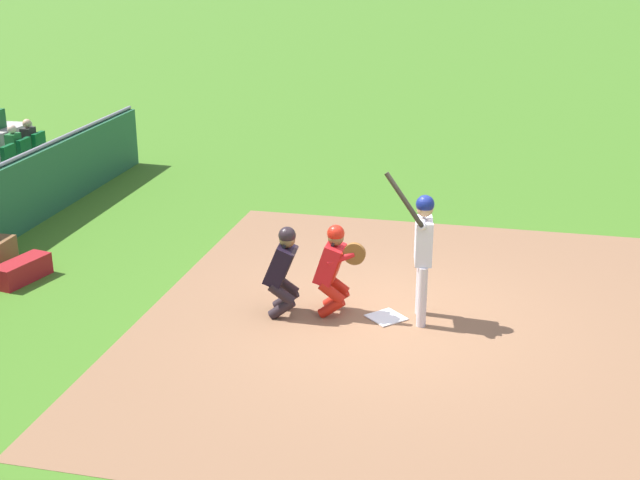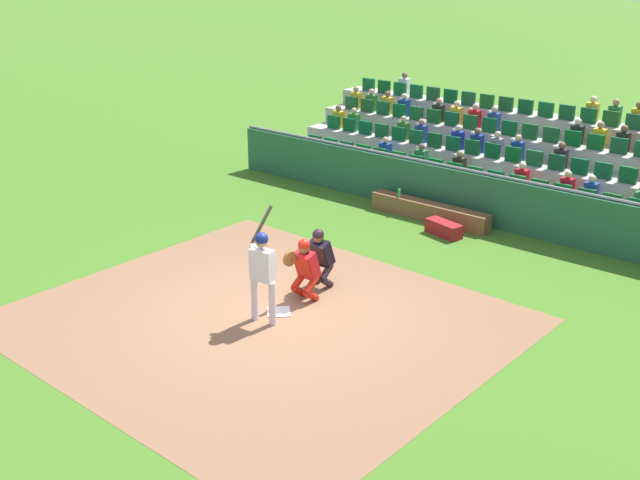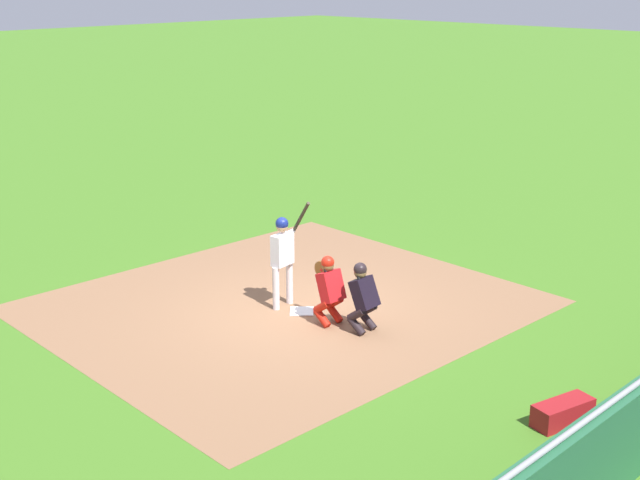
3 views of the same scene
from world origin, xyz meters
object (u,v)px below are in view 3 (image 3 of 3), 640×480
object	(u,v)px
home_plate_marker	(302,311)
home_plate_umpire	(363,294)
batter_at_plate	(283,252)
catcher_crouching	(329,286)
dugout_bench	(639,406)
equipment_duffel_bag	(563,412)

from	to	relation	value
home_plate_marker	home_plate_umpire	distance (m)	1.58
home_plate_umpire	batter_at_plate	bearing A→B (deg)	95.44
catcher_crouching	dugout_bench	world-z (taller)	catcher_crouching
batter_at_plate	dugout_bench	world-z (taller)	batter_at_plate
batter_at_plate	dugout_bench	xyz separation A→B (m)	(0.65, -6.76, -0.88)
home_plate_umpire	dugout_bench	world-z (taller)	home_plate_umpire
batter_at_plate	dugout_bench	size ratio (longest dim) A/B	0.65
batter_at_plate	dugout_bench	bearing A→B (deg)	-84.51
home_plate_umpire	dugout_bench	distance (m)	4.95
catcher_crouching	home_plate_marker	bearing A→B (deg)	88.08
home_plate_marker	catcher_crouching	size ratio (longest dim) A/B	0.34
dugout_bench	home_plate_umpire	bearing A→B (deg)	95.51
home_plate_marker	home_plate_umpire	bearing A→B (deg)	-84.42
batter_at_plate	catcher_crouching	distance (m)	1.25
dugout_bench	equipment_duffel_bag	xyz separation A→B (m)	(-0.85, 0.72, -0.05)
equipment_duffel_bag	catcher_crouching	bearing A→B (deg)	101.10
home_plate_marker	dugout_bench	size ratio (longest dim) A/B	0.13
batter_at_plate	catcher_crouching	bearing A→B (deg)	-89.28
catcher_crouching	dugout_bench	size ratio (longest dim) A/B	0.40
home_plate_umpire	catcher_crouching	bearing A→B (deg)	103.61
home_plate_marker	equipment_duffel_bag	world-z (taller)	equipment_duffel_bag
catcher_crouching	dugout_bench	xyz separation A→B (m)	(0.64, -5.57, -0.51)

